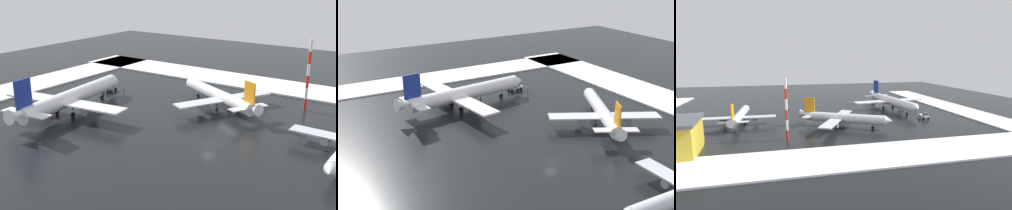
# 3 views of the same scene
# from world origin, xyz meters

# --- Properties ---
(ground_plane) EXTENTS (240.00, 240.00, 0.00)m
(ground_plane) POSITION_xyz_m (0.00, 0.00, 0.00)
(ground_plane) COLOR black
(snow_bank_right) EXTENTS (14.00, 116.00, 0.44)m
(snow_bank_right) POSITION_xyz_m (67.00, 0.00, 0.22)
(snow_bank_right) COLOR white
(snow_bank_right) RESTS_ON ground_plane
(airplane_foreground_jet) EXTENTS (33.48, 40.19, 11.94)m
(airplane_foreground_jet) POSITION_xyz_m (37.65, 2.12, 3.95)
(airplane_foreground_jet) COLOR white
(airplane_foreground_jet) RESTS_ON ground_plane
(airplane_parked_portside) EXTENTS (30.00, 25.59, 9.69)m
(airplane_parked_portside) POSITION_xyz_m (9.52, -22.26, 3.20)
(airplane_parked_portside) COLOR silver
(airplane_parked_portside) RESTS_ON ground_plane
(pushback_tug) EXTENTS (2.37, 4.64, 2.50)m
(pushback_tug) POSITION_xyz_m (43.00, -17.78, 1.28)
(pushback_tug) COLOR silver
(pushback_tug) RESTS_ON ground_plane
(ground_crew_beside_wing) EXTENTS (0.36, 0.36, 1.71)m
(ground_crew_beside_wing) POSITION_xyz_m (39.61, -20.04, 0.97)
(ground_crew_beside_wing) COLOR black
(ground_crew_beside_wing) RESTS_ON ground_plane
(ground_crew_near_tug) EXTENTS (0.36, 0.36, 1.71)m
(ground_crew_near_tug) POSITION_xyz_m (40.61, -4.56, 0.97)
(ground_crew_near_tug) COLOR black
(ground_crew_near_tug) RESTS_ON ground_plane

